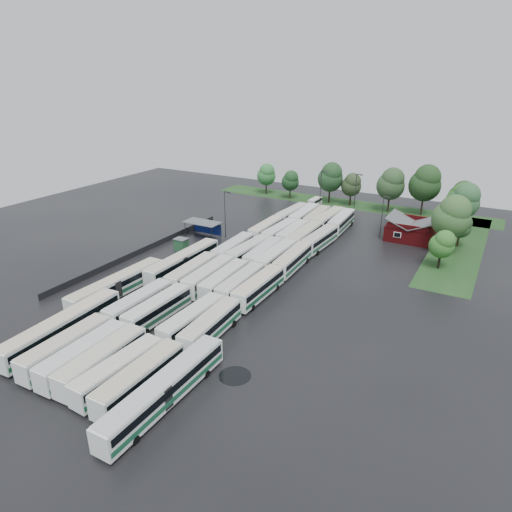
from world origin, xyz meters
The scene contains 62 objects.
ground centered at (0.00, 0.00, 0.00)m, with size 160.00×160.00×0.00m, color black.
brick_building centered at (24.00, 42.77, 1.87)m, with size 10.07×8.60×5.39m.
wash_shed centered at (-17.20, 22.02, 2.99)m, with size 8.20×4.20×3.58m.
utility_hut centered at (-16.20, 12.60, 1.32)m, with size 2.70×2.20×2.62m.
grass_strip_north centered at (2.00, 64.80, 0.01)m, with size 80.00×10.00×0.01m, color #1B3F17.
grass_strip_east centered at (34.00, 42.80, 0.01)m, with size 10.00×50.00×0.01m, color #1B3F17.
west_fence centered at (-22.20, 8.00, 0.60)m, with size 0.10×50.00×1.20m, color #2D2D30.
bus_r0c0 centered at (-4.32, -26.02, 2.00)m, with size 3.08×13.15×3.64m.
bus_r0c1 centered at (-1.04, -26.04, 1.99)m, with size 3.11×13.08×3.62m.
bus_r0c2 centered at (1.84, -25.81, 1.99)m, with size 3.21×13.10×3.62m.
bus_r0c3 centered at (5.01, -26.23, 1.92)m, with size 3.16×12.67×3.50m.
bus_r0c4 centered at (8.23, -26.20, 1.98)m, with size 2.80×12.95×3.60m.
bus_r1c0 centered at (-4.60, -12.35, 1.94)m, with size 2.73×12.66×3.52m.
bus_r1c1 centered at (-1.11, -12.24, 1.93)m, with size 2.81×12.66×3.52m.
bus_r1c3 centered at (5.35, -12.36, 1.92)m, with size 2.93×12.62×3.50m.
bus_r1c4 centered at (8.52, -12.40, 1.93)m, with size 3.25×12.74×3.52m.
bus_r2c0 centered at (-4.55, 0.93, 1.98)m, with size 3.33×13.03×3.60m.
bus_r2c1 centered at (-1.09, 1.11, 2.02)m, with size 3.35×13.32×3.68m.
bus_r2c2 centered at (2.07, 1.01, 1.95)m, with size 3.31×12.86×3.55m.
bus_r2c3 centered at (5.15, 1.28, 1.92)m, with size 3.01×12.63×3.50m.
bus_r2c4 centered at (8.46, 1.39, 1.99)m, with size 2.83×13.02×3.62m.
bus_r3c0 centered at (-4.54, 14.53, 1.94)m, with size 3.21×12.77×3.53m.
bus_r3c1 centered at (-1.08, 14.92, 1.96)m, with size 3.36×12.91×3.56m.
bus_r3c2 centered at (2.06, 14.89, 1.94)m, with size 3.20×12.75×3.52m.
bus_r3c3 centered at (5.03, 14.54, 2.02)m, with size 2.86×13.19×3.67m.
bus_r3c4 centered at (8.24, 14.95, 1.96)m, with size 3.19×12.91×3.57m.
bus_r4c0 centered at (-4.56, 28.57, 1.94)m, with size 2.85×12.73×3.53m.
bus_r4c1 centered at (-1.01, 28.34, 1.93)m, with size 2.98×12.66×3.51m.
bus_r4c2 centered at (1.91, 28.60, 1.93)m, with size 3.07×12.67×3.50m.
bus_r4c3 centered at (5.04, 28.13, 2.04)m, with size 2.94×13.33×3.71m.
bus_r4c4 centered at (8.45, 28.08, 1.96)m, with size 3.30×12.91×3.56m.
bus_r5c0 centered at (-4.34, 41.81, 1.96)m, with size 3.35×12.94×3.57m.
bus_r5c1 centered at (-1.12, 41.82, 2.03)m, with size 3.07×13.29×3.68m.
bus_r5c2 centered at (2.02, 42.20, 1.93)m, with size 3.23×12.74×3.52m.
bus_r5c3 centered at (5.04, 42.24, 2.02)m, with size 3.14×13.26×3.67m.
bus_r5c4 centered at (8.28, 41.86, 2.01)m, with size 3.39×13.23×3.65m.
artic_bus_west_a centered at (-8.95, -22.77, 1.99)m, with size 3.58×19.45×3.59m.
artic_bus_west_b centered at (-9.19, 4.28, 1.96)m, with size 2.74×19.06×3.54m.
artic_bus_west_c centered at (-12.22, -9.34, 1.97)m, with size 3.09×19.18×3.55m.
artic_bus_east centered at (11.94, -26.30, 1.98)m, with size 2.79×19.21×3.56m.
minibus centered at (-4.89, 57.63, 1.29)m, with size 2.19×5.41×2.33m.
tree_north_0 centered at (-23.39, 63.77, 6.01)m, with size 5.64×5.64×9.34m.
tree_north_1 centered at (-14.58, 62.14, 5.41)m, with size 5.08×5.08×8.42m.
tree_north_2 centered at (-2.74, 63.20, 7.50)m, with size 7.04×7.04×11.66m.
tree_north_3 centered at (3.27, 63.70, 5.90)m, with size 5.54×5.54×9.17m.
tree_north_4 centered at (14.31, 62.11, 7.71)m, with size 7.24×7.24×11.99m.
tree_north_5 centered at (22.55, 63.49, 8.56)m, with size 8.03×8.03×13.31m.
tree_north_6 centered at (31.43, 63.20, 6.58)m, with size 6.17×6.17×10.22m.
tree_east_0 centered at (32.31, 28.88, 4.97)m, with size 4.69×4.66×7.73m.
tree_east_1 centered at (32.36, 37.76, 8.01)m, with size 7.52×7.52×12.45m.
tree_east_2 centered at (33.93, 43.15, 4.67)m, with size 4.42×4.39×7.27m.
tree_east_3 centered at (32.92, 54.13, 7.52)m, with size 7.06×7.06×11.69m.
tree_east_4 centered at (31.60, 59.26, 6.64)m, with size 6.23×6.23×10.32m.
lamp_post_ne centered at (17.97, 40.64, 5.55)m, with size 1.47×0.29×9.56m.
lamp_post_nw centered at (-12.27, 23.72, 6.22)m, with size 1.65×0.32×10.70m.
lamp_post_back_w centered at (-1.96, 54.18, 6.33)m, with size 1.68×0.33×10.91m.
lamp_post_back_e centered at (6.99, 55.79, 6.20)m, with size 1.64×0.32×10.68m.
puddle_0 centered at (0.54, -21.51, 0.00)m, with size 4.78×4.78×0.01m, color black.
puddle_1 centered at (9.59, -19.77, 0.00)m, with size 2.56×2.56×0.01m, color black.
puddle_2 centered at (-10.12, -0.45, 0.00)m, with size 8.16×8.16×0.01m, color black.
puddle_3 centered at (3.46, -4.77, 0.00)m, with size 4.99×4.99×0.01m, color black.
puddle_4 centered at (15.98, -18.19, 0.00)m, with size 4.03×4.03×0.01m, color black.
Camera 1 is at (40.85, -57.26, 34.35)m, focal length 32.00 mm.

